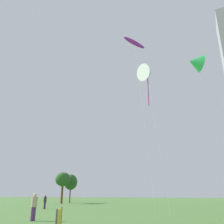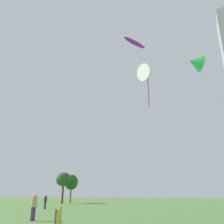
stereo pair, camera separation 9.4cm
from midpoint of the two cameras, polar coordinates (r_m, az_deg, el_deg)
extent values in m
cylinder|color=#593372|center=(18.79, -18.19, -22.39)|extent=(0.17, 0.17, 0.89)
cylinder|color=#593372|center=(18.69, -18.71, -22.36)|extent=(0.17, 0.17, 0.89)
cylinder|color=tan|center=(18.70, -18.17, -19.95)|extent=(0.41, 0.41, 0.70)
sphere|color=beige|center=(18.69, -18.02, -18.51)|extent=(0.24, 0.24, 0.24)
cylinder|color=#593372|center=(33.45, -15.73, -20.96)|extent=(0.15, 0.15, 0.81)
cylinder|color=#593372|center=(33.33, -15.96, -20.95)|extent=(0.15, 0.15, 0.81)
cylinder|color=#2D2D33|center=(33.37, -15.72, -19.71)|extent=(0.37, 0.37, 0.64)
sphere|color=#997051|center=(33.36, -15.65, -18.97)|extent=(0.22, 0.22, 0.22)
cylinder|color=silver|center=(32.38, 7.55, 0.57)|extent=(3.05, 4.25, 25.35)
ellipsoid|color=purple|center=(40.54, 5.54, 16.37)|extent=(3.18, 3.42, 1.70)
cylinder|color=silver|center=(25.72, 10.95, -5.05)|extent=(1.90, 1.91, 15.86)
cone|color=white|center=(29.69, 8.65, 9.31)|extent=(2.75, 2.64, 2.37)
cylinder|color=purple|center=(28.67, 8.88, 5.31)|extent=(0.28, 0.60, 3.93)
cone|color=green|center=(27.85, 19.62, 11.27)|extent=(2.47, 2.55, 2.21)
cylinder|color=brown|center=(52.34, -11.84, -18.87)|extent=(0.44, 0.44, 3.67)
ellipsoid|color=#285623|center=(52.43, -11.61, -15.66)|extent=(3.17, 3.17, 2.83)
cylinder|color=brown|center=(56.21, -9.95, -19.15)|extent=(0.27, 0.27, 3.35)
ellipsoid|color=#285623|center=(56.27, -9.78, -16.38)|extent=(2.98, 2.98, 3.36)
cylinder|color=#4C4C4C|center=(13.73, -12.22, -23.84)|extent=(0.08, 0.08, 1.12)
cylinder|color=#4C4C4C|center=(11.70, -13.38, -24.62)|extent=(0.08, 0.08, 1.12)
cube|color=yellow|center=(12.71, -12.73, -23.98)|extent=(1.06, 1.79, 0.92)
camera|label=1|loc=(0.05, -89.89, -0.04)|focal=37.76mm
camera|label=2|loc=(0.05, 90.11, 0.04)|focal=37.76mm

